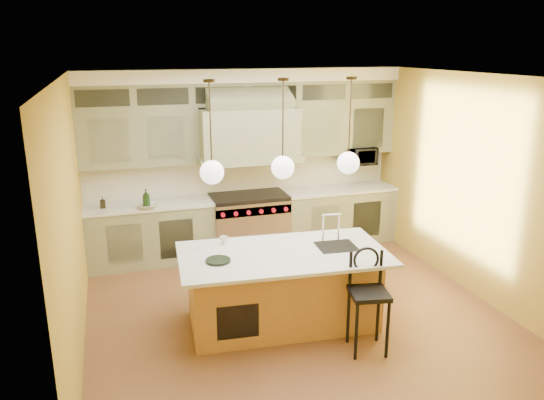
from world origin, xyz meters
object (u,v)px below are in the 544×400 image
object	(u,v)px
counter_stool	(368,295)
microwave	(359,156)
kitchen_island	(283,286)
range	(249,223)

from	to	relation	value
counter_stool	microwave	world-z (taller)	microwave
kitchen_island	microwave	distance (m)	3.42
range	kitchen_island	distance (m)	2.36
microwave	range	bearing A→B (deg)	-176.88
range	counter_stool	bearing A→B (deg)	-81.42
kitchen_island	counter_stool	world-z (taller)	kitchen_island
counter_stool	microwave	bearing A→B (deg)	76.86
microwave	kitchen_island	bearing A→B (deg)	-131.40
counter_stool	microwave	xyz separation A→B (m)	(1.47, 3.28, 0.80)
kitchen_island	range	bearing A→B (deg)	89.28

